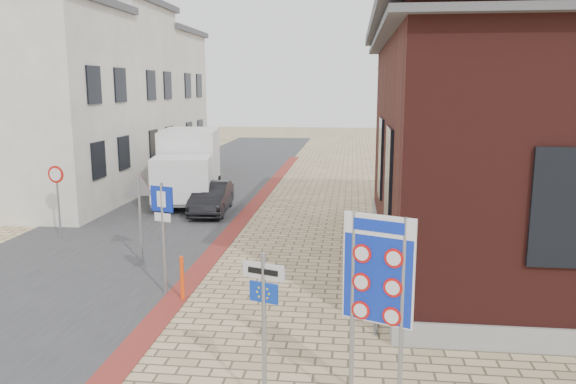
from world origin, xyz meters
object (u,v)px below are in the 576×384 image
at_px(parking_sign, 163,219).
at_px(border_sign, 378,274).
at_px(bollard, 182,278).
at_px(box_truck, 188,165).
at_px(essen_sign, 264,308).
at_px(sedan, 211,198).

bearing_deg(parking_sign, border_sign, -25.96).
xyz_separation_m(parking_sign, bollard, (0.51, -0.29, -1.35)).
height_order(box_truck, bollard, box_truck).
distance_m(box_truck, border_sign, 17.42).
bearing_deg(essen_sign, bollard, 140.37).
relative_size(sedan, box_truck, 0.60).
xyz_separation_m(box_truck, border_sign, (7.50, -15.71, 0.71)).
bearing_deg(border_sign, sedan, 136.30).
distance_m(essen_sign, bollard, 5.17).
bearing_deg(border_sign, essen_sign, -157.48).
relative_size(essen_sign, bollard, 2.38).
height_order(essen_sign, bollard, essen_sign).
height_order(box_truck, essen_sign, box_truck).
bearing_deg(essen_sign, sedan, 126.49).
distance_m(sedan, box_truck, 2.93).
bearing_deg(parking_sign, sedan, 114.86).
bearing_deg(sedan, border_sign, -70.66).
height_order(box_truck, border_sign, border_sign).
relative_size(border_sign, essen_sign, 1.25).
bearing_deg(bollard, sedan, 100.06).
relative_size(sedan, essen_sign, 1.47).
relative_size(box_truck, essen_sign, 2.43).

